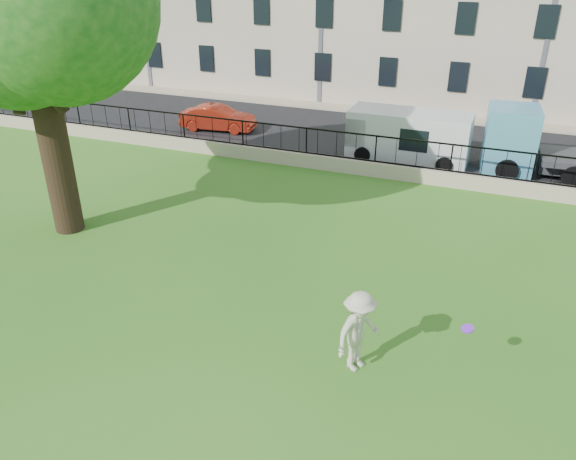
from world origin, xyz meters
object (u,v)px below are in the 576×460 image
at_px(frisbee, 468,329).
at_px(red_sedan, 218,118).
at_px(man, 359,332).
at_px(white_van, 409,136).
at_px(blue_truck, 569,145).

bearing_deg(frisbee, red_sedan, 133.03).
relative_size(frisbee, red_sedan, 0.07).
xyz_separation_m(man, red_sedan, (-11.57, 15.23, -0.35)).
bearing_deg(white_van, man, -83.11).
height_order(man, frisbee, man).
height_order(man, blue_truck, blue_truck).
relative_size(red_sedan, blue_truck, 0.59).
xyz_separation_m(man, frisbee, (2.20, 0.48, 0.35)).
xyz_separation_m(frisbee, white_van, (-3.81, 13.75, -0.24)).
relative_size(frisbee, blue_truck, 0.04).
xyz_separation_m(white_van, blue_truck, (6.39, 0.30, 0.28)).
bearing_deg(white_van, frisbee, -74.08).
bearing_deg(red_sedan, white_van, -103.04).
bearing_deg(red_sedan, man, -150.08).
distance_m(frisbee, blue_truck, 14.28).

